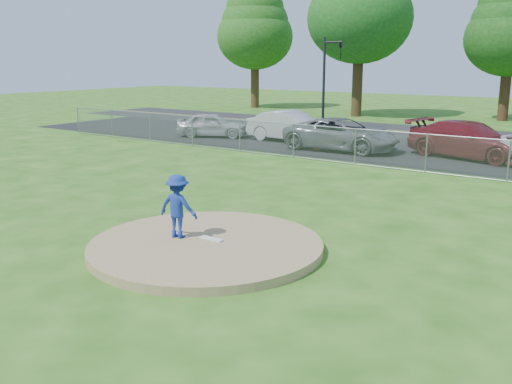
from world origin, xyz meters
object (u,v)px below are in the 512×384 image
tree_far_left (255,27)px  traffic_cone (318,142)px  tree_center (511,27)px  parked_car_gray (342,134)px  traffic_signal_left (327,75)px  tree_left (360,4)px  parked_car_white (292,126)px  pitcher (178,206)px  parked_car_silver (213,125)px  parked_car_darkred (470,140)px

tree_far_left → traffic_cone: size_ratio=15.30×
traffic_cone → tree_center: bearing=77.6°
tree_far_left → parked_car_gray: tree_far_left is taller
traffic_signal_left → parked_car_gray: (4.56, -6.90, -2.58)m
parked_car_gray → tree_left: bearing=21.4°
traffic_cone → parked_car_white: (-2.50, 1.65, 0.46)m
pitcher → parked_car_gray: (-3.43, 15.18, -0.17)m
tree_center → parked_car_white: tree_center is taller
tree_center → parked_car_white: 19.78m
tree_left → tree_far_left: bearing=169.7°
tree_left → traffic_signal_left: size_ratio=2.24×
parked_car_silver → tree_far_left: bearing=3.6°
traffic_signal_left → pitcher: (7.99, -22.08, -2.41)m
parked_car_silver → parked_car_darkred: (13.82, 1.06, 0.13)m
parked_car_white → parked_car_darkred: 9.22m
pitcher → tree_center: bearing=-100.2°
traffic_signal_left → pitcher: traffic_signal_left is taller
traffic_signal_left → traffic_cone: 8.69m
parked_car_darkred → traffic_signal_left: bearing=74.5°
parked_car_white → tree_left: bearing=13.8°
tree_left → parked_car_white: size_ratio=2.55×
tree_left → traffic_signal_left: tree_left is taller
tree_left → pitcher: bearing=-71.8°
pitcher → parked_car_white: bearing=-77.5°
parked_car_gray → traffic_signal_left: bearing=31.7°
tree_far_left → traffic_signal_left: 17.60m
parked_car_gray → parked_car_silver: bearing=86.9°
parked_car_silver → parked_car_darkred: 13.86m
parked_car_white → traffic_signal_left: bearing=11.4°
pitcher → parked_car_silver: bearing=-63.6°
tree_center → pitcher: tree_center is taller
tree_far_left → parked_car_white: 22.84m
traffic_cone → parked_car_darkred: parked_car_darkred is taller
tree_left → parked_car_darkred: (12.46, -14.65, -7.42)m
tree_center → parked_car_silver: bearing=-121.3°
parked_car_silver → parked_car_gray: bearing=-116.3°
traffic_cone → parked_car_darkred: (6.71, 1.71, 0.46)m
parked_car_white → traffic_cone: bearing=-122.0°
tree_far_left → pitcher: bearing=-57.3°
parked_car_white → parked_car_silver: bearing=103.5°
tree_left → traffic_cone: tree_left is taller
tree_far_left → tree_left: size_ratio=0.86×
pitcher → parked_car_silver: (-11.58, 15.38, -0.26)m
tree_left → parked_car_gray: size_ratio=2.26×
tree_far_left → pitcher: tree_far_left is taller
tree_center → parked_car_white: (-6.75, -17.72, -5.65)m
tree_far_left → parked_car_darkred: bearing=-35.4°
pitcher → parked_car_silver: 19.25m
tree_far_left → parked_car_gray: size_ratio=1.94×
tree_far_left → tree_center: 21.03m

